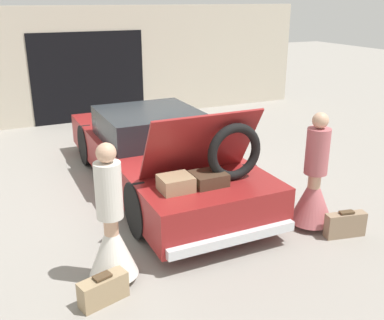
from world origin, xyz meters
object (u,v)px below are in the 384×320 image
(person_left, at_px, (112,234))
(person_right, at_px, (314,187))
(suitcase_beside_left_person, at_px, (103,290))
(car, at_px, (157,154))
(suitcase_beside_right_person, at_px, (345,225))

(person_left, xyz_separation_m, person_right, (2.79, 0.08, -0.00))
(person_left, distance_m, suitcase_beside_left_person, 0.58)
(person_right, relative_size, suitcase_beside_left_person, 2.96)
(person_right, bearing_deg, person_left, 77.14)
(car, xyz_separation_m, suitcase_beside_right_person, (1.61, -2.65, -0.39))
(person_left, xyz_separation_m, suitcase_beside_left_person, (-0.21, -0.34, -0.43))
(person_left, bearing_deg, car, 135.19)
(suitcase_beside_left_person, distance_m, suitcase_beside_right_person, 3.22)
(car, bearing_deg, person_right, -57.91)
(car, distance_m, person_left, 2.70)
(person_right, bearing_deg, suitcase_beside_left_person, 83.39)
(suitcase_beside_left_person, bearing_deg, car, 58.72)
(person_right, xyz_separation_m, suitcase_beside_right_person, (0.22, -0.42, -0.41))
(suitcase_beside_right_person, bearing_deg, suitcase_beside_left_person, 179.95)
(person_left, bearing_deg, person_right, 78.08)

